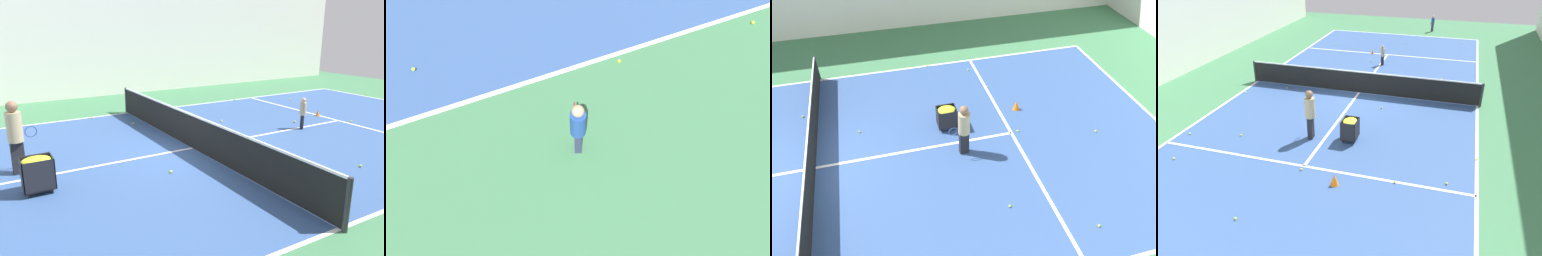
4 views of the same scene
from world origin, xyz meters
TOP-DOWN VIEW (x-y plane):
  - line_baseline_near at (0.00, -11.39)m, footprint 10.18×0.10m
  - player_near_baseline at (-1.88, -13.00)m, footprint 0.30×0.57m
  - tennis_ball_16 at (2.73, -11.73)m, footprint 0.07×0.07m
  - tennis_ball_17 at (-0.41, -11.60)m, footprint 0.07×0.07m
  - tennis_ball_21 at (-4.10, -10.25)m, footprint 0.07×0.07m

SIDE VIEW (x-z plane):
  - line_baseline_near at x=0.00m, z-range 0.00..0.01m
  - tennis_ball_16 at x=2.73m, z-range 0.00..0.07m
  - tennis_ball_17 at x=-0.41m, z-range 0.00..0.07m
  - tennis_ball_21 at x=-4.10m, z-range 0.00..0.07m
  - player_near_baseline at x=-1.88m, z-range 0.08..1.22m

